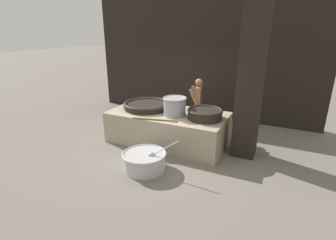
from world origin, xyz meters
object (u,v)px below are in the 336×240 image
Objects in this scene: cook at (198,103)px; prep_bowl_vegetables at (145,160)px; stock_pot at (175,106)px; giant_wok_far at (205,114)px; giant_wok_near at (147,105)px.

cook reaches higher than prep_bowl_vegetables.
stock_pot is 1.30m from cook.
giant_wok_near is at bearing 175.54° from giant_wok_far.
stock_pot is 1.72m from prep_bowl_vegetables.
giant_wok_far is at bearing 61.09° from prep_bowl_vegetables.
giant_wok_near is 1.48× the size of giant_wok_far.
prep_bowl_vegetables is at bearing -118.91° from giant_wok_far.
giant_wok_far is at bearing 5.54° from stock_pot.
giant_wok_far reaches higher than prep_bowl_vegetables.
giant_wok_near is 2.05m from prep_bowl_vegetables.
giant_wok_near is at bearing 118.07° from prep_bowl_vegetables.
giant_wok_far is (1.76, -0.14, 0.04)m from giant_wok_near.
giant_wok_far is 1.93m from prep_bowl_vegetables.
cook reaches higher than giant_wok_near.
stock_pot is at bearing -12.53° from giant_wok_near.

